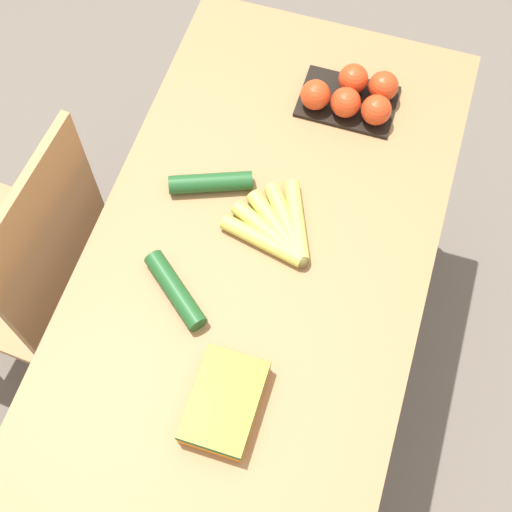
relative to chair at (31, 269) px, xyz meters
name	(u,v)px	position (x,y,z in m)	size (l,w,h in m)	color
ground_plane	(256,370)	(0.06, -0.57, -0.49)	(12.00, 12.00, 0.00)	#665B51
dining_table	(256,284)	(0.06, -0.57, 0.16)	(1.39, 0.72, 0.77)	#9E7044
chair	(31,269)	(0.00, 0.00, 0.00)	(0.45, 0.43, 0.95)	#A87547
banana_bunch	(279,230)	(0.14, -0.60, 0.29)	(0.20, 0.20, 0.03)	brown
tomato_pack	(354,96)	(0.52, -0.67, 0.31)	(0.15, 0.22, 0.08)	black
carrot_bag	(224,402)	(-0.25, -0.61, 0.30)	(0.19, 0.13, 0.05)	orange
cucumber_near	(211,183)	(0.21, -0.43, 0.30)	(0.11, 0.19, 0.04)	#1E5123
cucumber_far	(175,290)	(-0.06, -0.44, 0.30)	(0.15, 0.17, 0.04)	#1E5123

